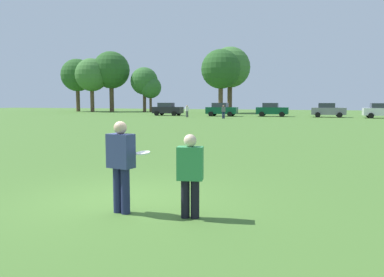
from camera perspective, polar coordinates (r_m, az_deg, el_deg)
The scene contains 19 objects.
ground_plane at distance 8.53m, azimuth -9.92°, elevation -9.07°, with size 163.31×163.31×0.00m, color #47702D.
player_thrower at distance 7.36m, azimuth -10.68°, elevation -3.46°, with size 0.54×0.37×1.78m.
player_defender at distance 6.95m, azimuth -0.28°, elevation -5.02°, with size 0.51×0.36×1.56m.
frisbee at distance 7.12m, azimuth -7.41°, elevation -2.17°, with size 0.27×0.27×0.07m.
traffic_cone at distance 16.15m, azimuth -9.45°, elevation -1.20°, with size 0.32×0.32×0.48m.
parked_car_near_left at distance 54.02m, azimuth -3.75°, elevation 4.46°, with size 4.25×2.31×1.82m.
parked_car_mid_left at distance 51.84m, azimuth 4.47°, elevation 4.40°, with size 4.25×2.31×1.82m.
parked_car_center at distance 51.86m, azimuth 11.98°, elevation 4.29°, with size 4.25×2.31×1.82m.
parked_car_mid_right at distance 51.57m, azimuth 19.84°, elevation 4.07°, with size 4.25×2.31×1.82m.
parked_car_near_right at distance 51.34m, azimuth 26.67°, elevation 3.79°, with size 4.25×2.31×1.82m.
bystander_sideline_watcher at distance 48.65m, azimuth -0.75°, elevation 4.27°, with size 0.49×0.45×1.55m.
bystander_far_jogger at distance 45.04m, azimuth 4.77°, elevation 4.15°, with size 0.46×0.30×1.58m.
tree_west_oak at distance 77.05m, azimuth -16.94°, elevation 9.11°, with size 6.23×6.23×10.12m.
tree_west_maple at distance 74.02m, azimuth -14.92°, elevation 9.24°, with size 6.14×6.14×9.98m.
tree_center_elm at distance 74.34m, azimuth -12.12°, elevation 10.04°, with size 7.01×7.01×11.40m.
tree_east_birch at distance 71.86m, azimuth -7.22°, elevation 8.58°, with size 5.11×5.11×8.31m.
tree_east_oak at distance 71.17m, azimuth -6.29°, elevation 7.65°, with size 4.04×4.04×6.57m.
tree_far_east_pine at distance 63.37m, azimuth 4.38°, elevation 10.38°, with size 6.49×6.49×10.55m.
tree_far_west_pine at distance 65.66m, azimuth 5.76°, elevation 10.61°, with size 6.90×6.90×11.21m.
Camera 1 is at (3.99, -7.22, 2.18)m, focal length 35.32 mm.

